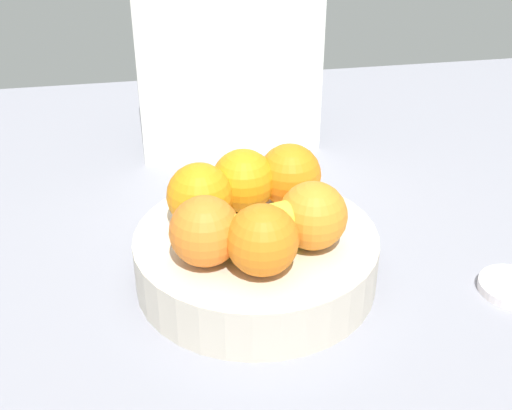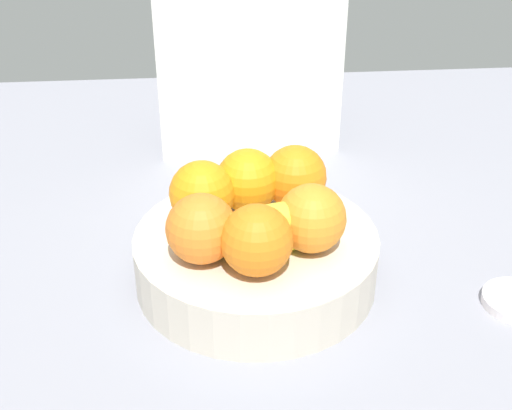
{
  "view_description": "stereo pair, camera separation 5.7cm",
  "coord_description": "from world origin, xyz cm",
  "px_view_note": "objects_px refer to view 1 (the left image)",
  "views": [
    {
      "loc": [
        -7.08,
        -62.73,
        48.96
      ],
      "look_at": [
        3.99,
        1.07,
        10.24
      ],
      "focal_mm": 47.94,
      "sensor_mm": 36.0,
      "label": 1
    },
    {
      "loc": [
        -1.46,
        -63.46,
        48.96
      ],
      "look_at": [
        3.99,
        1.07,
        10.24
      ],
      "focal_mm": 47.94,
      "sensor_mm": 36.0,
      "label": 2
    }
  ],
  "objects_px": {
    "orange_front_right": "(200,196)",
    "banana_bunch": "(269,229)",
    "orange_back_left": "(262,240)",
    "fruit_bowl": "(256,258)",
    "orange_center": "(205,231)",
    "orange_top_stack": "(290,175)",
    "orange_front_left": "(243,181)",
    "jar_lid": "(512,287)",
    "orange_back_right": "(313,216)",
    "cutting_board": "(231,44)"
  },
  "relations": [
    {
      "from": "fruit_bowl",
      "to": "orange_back_left",
      "type": "distance_m",
      "value": 0.1
    },
    {
      "from": "orange_front_right",
      "to": "orange_back_right",
      "type": "height_order",
      "value": "same"
    },
    {
      "from": "orange_center",
      "to": "orange_front_left",
      "type": "bearing_deg",
      "value": 60.83
    },
    {
      "from": "orange_front_right",
      "to": "cutting_board",
      "type": "xyz_separation_m",
      "value": [
        0.08,
        0.3,
        0.08
      ]
    },
    {
      "from": "orange_front_right",
      "to": "orange_back_left",
      "type": "height_order",
      "value": "same"
    },
    {
      "from": "jar_lid",
      "to": "orange_front_right",
      "type": "bearing_deg",
      "value": 162.88
    },
    {
      "from": "orange_center",
      "to": "orange_back_right",
      "type": "xyz_separation_m",
      "value": [
        0.12,
        0.01,
        0.0
      ]
    },
    {
      "from": "orange_front_left",
      "to": "jar_lid",
      "type": "xyz_separation_m",
      "value": [
        0.29,
        -0.13,
        -0.1
      ]
    },
    {
      "from": "fruit_bowl",
      "to": "orange_back_right",
      "type": "bearing_deg",
      "value": -27.2
    },
    {
      "from": "orange_front_right",
      "to": "orange_back_right",
      "type": "bearing_deg",
      "value": -28.94
    },
    {
      "from": "orange_front_right",
      "to": "orange_front_left",
      "type": "bearing_deg",
      "value": 25.51
    },
    {
      "from": "orange_back_right",
      "to": "orange_back_left",
      "type": "bearing_deg",
      "value": -149.04
    },
    {
      "from": "fruit_bowl",
      "to": "banana_bunch",
      "type": "height_order",
      "value": "banana_bunch"
    },
    {
      "from": "orange_top_stack",
      "to": "cutting_board",
      "type": "height_order",
      "value": "cutting_board"
    },
    {
      "from": "orange_front_right",
      "to": "banana_bunch",
      "type": "bearing_deg",
      "value": -46.84
    },
    {
      "from": "orange_front_left",
      "to": "orange_top_stack",
      "type": "bearing_deg",
      "value": 4.63
    },
    {
      "from": "orange_back_left",
      "to": "cutting_board",
      "type": "xyz_separation_m",
      "value": [
        0.03,
        0.4,
        0.08
      ]
    },
    {
      "from": "orange_back_right",
      "to": "orange_top_stack",
      "type": "relative_size",
      "value": 1.0
    },
    {
      "from": "orange_front_left",
      "to": "jar_lid",
      "type": "bearing_deg",
      "value": -24.46
    },
    {
      "from": "fruit_bowl",
      "to": "orange_front_right",
      "type": "relative_size",
      "value": 3.68
    },
    {
      "from": "orange_center",
      "to": "cutting_board",
      "type": "height_order",
      "value": "cutting_board"
    },
    {
      "from": "fruit_bowl",
      "to": "cutting_board",
      "type": "relative_size",
      "value": 0.78
    },
    {
      "from": "orange_back_right",
      "to": "banana_bunch",
      "type": "xyz_separation_m",
      "value": [
        -0.05,
        -0.01,
        -0.01
      ]
    },
    {
      "from": "banana_bunch",
      "to": "orange_front_right",
      "type": "bearing_deg",
      "value": 133.16
    },
    {
      "from": "orange_front_right",
      "to": "orange_center",
      "type": "height_order",
      "value": "same"
    },
    {
      "from": "fruit_bowl",
      "to": "orange_center",
      "type": "xyz_separation_m",
      "value": [
        -0.06,
        -0.04,
        0.07
      ]
    },
    {
      "from": "orange_center",
      "to": "banana_bunch",
      "type": "distance_m",
      "value": 0.07
    },
    {
      "from": "orange_front_right",
      "to": "orange_center",
      "type": "bearing_deg",
      "value": -91.51
    },
    {
      "from": "orange_back_left",
      "to": "jar_lid",
      "type": "distance_m",
      "value": 0.31
    },
    {
      "from": "orange_front_right",
      "to": "orange_back_left",
      "type": "relative_size",
      "value": 1.0
    },
    {
      "from": "orange_front_right",
      "to": "orange_top_stack",
      "type": "distance_m",
      "value": 0.12
    },
    {
      "from": "orange_back_left",
      "to": "cutting_board",
      "type": "relative_size",
      "value": 0.21
    },
    {
      "from": "fruit_bowl",
      "to": "banana_bunch",
      "type": "xyz_separation_m",
      "value": [
        0.01,
        -0.04,
        0.06
      ]
    },
    {
      "from": "orange_front_left",
      "to": "orange_back_right",
      "type": "relative_size",
      "value": 1.0
    },
    {
      "from": "fruit_bowl",
      "to": "orange_center",
      "type": "relative_size",
      "value": 3.68
    },
    {
      "from": "cutting_board",
      "to": "fruit_bowl",
      "type": "bearing_deg",
      "value": -95.77
    },
    {
      "from": "orange_center",
      "to": "banana_bunch",
      "type": "relative_size",
      "value": 0.42
    },
    {
      "from": "orange_center",
      "to": "orange_back_left",
      "type": "height_order",
      "value": "same"
    },
    {
      "from": "fruit_bowl",
      "to": "jar_lid",
      "type": "height_order",
      "value": "fruit_bowl"
    },
    {
      "from": "orange_front_right",
      "to": "banana_bunch",
      "type": "xyz_separation_m",
      "value": [
        0.07,
        -0.07,
        -0.01
      ]
    },
    {
      "from": "orange_front_left",
      "to": "orange_front_right",
      "type": "height_order",
      "value": "same"
    },
    {
      "from": "fruit_bowl",
      "to": "orange_front_right",
      "type": "bearing_deg",
      "value": 149.42
    },
    {
      "from": "orange_back_left",
      "to": "fruit_bowl",
      "type": "bearing_deg",
      "value": 85.76
    },
    {
      "from": "orange_center",
      "to": "orange_back_right",
      "type": "relative_size",
      "value": 1.0
    },
    {
      "from": "orange_back_left",
      "to": "orange_top_stack",
      "type": "height_order",
      "value": "same"
    },
    {
      "from": "orange_center",
      "to": "orange_top_stack",
      "type": "height_order",
      "value": "same"
    },
    {
      "from": "orange_front_left",
      "to": "banana_bunch",
      "type": "distance_m",
      "value": 0.1
    },
    {
      "from": "orange_center",
      "to": "cutting_board",
      "type": "distance_m",
      "value": 0.39
    },
    {
      "from": "orange_front_left",
      "to": "orange_center",
      "type": "relative_size",
      "value": 1.0
    },
    {
      "from": "orange_center",
      "to": "orange_top_stack",
      "type": "bearing_deg",
      "value": 42.99
    }
  ]
}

